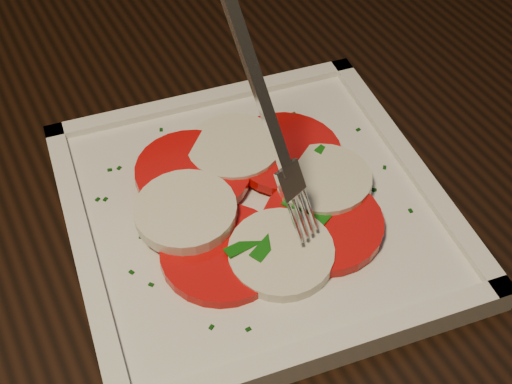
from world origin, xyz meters
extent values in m
plane|color=black|center=(0.00, 0.00, 0.00)|extent=(6.00, 6.00, 0.00)
cube|color=black|center=(-0.14, -0.27, 0.73)|extent=(1.23, 0.85, 0.04)
cylinder|color=black|center=(0.41, 0.04, 0.35)|extent=(0.06, 0.06, 0.71)
cube|color=black|center=(-0.22, 0.35, 0.45)|extent=(0.44, 0.44, 0.04)
cylinder|color=black|center=(-0.39, 0.16, 0.21)|extent=(0.04, 0.04, 0.41)
cylinder|color=black|center=(-0.03, 0.18, 0.21)|extent=(0.04, 0.04, 0.41)
cylinder|color=black|center=(-0.05, 0.54, 0.21)|extent=(0.04, 0.04, 0.41)
cube|color=silver|center=(-0.20, -0.30, 0.76)|extent=(0.31, 0.31, 0.01)
cylinder|color=red|center=(-0.24, -0.33, 0.77)|extent=(0.09, 0.09, 0.01)
cylinder|color=beige|center=(-0.21, -0.35, 0.77)|extent=(0.07, 0.07, 0.02)
cylinder|color=red|center=(-0.17, -0.34, 0.77)|extent=(0.09, 0.09, 0.01)
cylinder|color=beige|center=(-0.15, -0.31, 0.77)|extent=(0.07, 0.07, 0.01)
cylinder|color=red|center=(-0.15, -0.27, 0.77)|extent=(0.09, 0.09, 0.01)
cylinder|color=beige|center=(-0.19, -0.25, 0.78)|extent=(0.07, 0.07, 0.01)
cylinder|color=red|center=(-0.23, -0.26, 0.78)|extent=(0.09, 0.09, 0.01)
cylinder|color=beige|center=(-0.25, -0.29, 0.78)|extent=(0.07, 0.07, 0.01)
cube|color=#11590F|center=(-0.21, -0.34, 0.78)|extent=(0.04, 0.03, 0.00)
cube|color=#11590F|center=(-0.23, -0.24, 0.78)|extent=(0.02, 0.03, 0.00)
cube|color=#11590F|center=(-0.22, -0.34, 0.78)|extent=(0.04, 0.01, 0.00)
cube|color=#11590F|center=(-0.13, -0.30, 0.78)|extent=(0.02, 0.03, 0.01)
cube|color=#11590F|center=(-0.17, -0.33, 0.78)|extent=(0.02, 0.03, 0.00)
cube|color=#11590F|center=(-0.15, -0.33, 0.78)|extent=(0.02, 0.04, 0.00)
cube|color=#11590F|center=(-0.26, -0.30, 0.78)|extent=(0.03, 0.03, 0.00)
cube|color=#11590F|center=(-0.17, -0.33, 0.78)|extent=(0.03, 0.04, 0.00)
cube|color=#11590F|center=(-0.16, -0.27, 0.78)|extent=(0.03, 0.03, 0.00)
cube|color=#11590F|center=(-0.17, -0.25, 0.78)|extent=(0.04, 0.03, 0.00)
cube|color=#0A3509|center=(-0.29, -0.24, 0.77)|extent=(0.00, 0.00, 0.00)
cube|color=#0A3509|center=(-0.14, -0.37, 0.77)|extent=(0.00, 0.00, 0.00)
cube|color=#0A3509|center=(-0.08, -0.27, 0.77)|extent=(0.00, 0.00, 0.00)
cube|color=#0A3509|center=(-0.26, -0.24, 0.77)|extent=(0.00, 0.00, 0.00)
cube|color=#0A3509|center=(-0.30, -0.31, 0.77)|extent=(0.00, 0.00, 0.00)
cube|color=#0A3509|center=(-0.09, -0.32, 0.77)|extent=(0.00, 0.00, 0.00)
cube|color=#0A3509|center=(-0.22, -0.38, 0.77)|extent=(0.00, 0.00, 0.00)
cube|color=#0A3509|center=(-0.30, -0.24, 0.77)|extent=(0.00, 0.00, 0.00)
cube|color=#0A3509|center=(-0.10, -0.36, 0.77)|extent=(0.00, 0.00, 0.00)
cube|color=#0A3509|center=(-0.26, -0.23, 0.77)|extent=(0.00, 0.00, 0.00)
cube|color=#0A3509|center=(-0.30, -0.33, 0.77)|extent=(0.00, 0.00, 0.00)
cube|color=#0A3509|center=(-0.17, -0.21, 0.77)|extent=(0.00, 0.00, 0.00)
cube|color=#0A3509|center=(-0.28, -0.38, 0.77)|extent=(0.00, 0.00, 0.00)
cube|color=#0A3509|center=(-0.11, -0.33, 0.77)|extent=(0.00, 0.00, 0.00)
cube|color=#0A3509|center=(-0.22, -0.19, 0.77)|extent=(0.00, 0.00, 0.00)
cube|color=#0A3509|center=(-0.28, -0.29, 0.77)|extent=(0.00, 0.00, 0.00)
cube|color=#0A3509|center=(-0.26, -0.39, 0.77)|extent=(0.00, 0.00, 0.00)
cube|color=#0A3509|center=(-0.28, -0.21, 0.77)|extent=(0.00, 0.00, 0.00)
cube|color=#0A3509|center=(-0.27, -0.21, 0.77)|extent=(0.00, 0.00, 0.00)
cube|color=#0A3509|center=(-0.12, -0.23, 0.77)|extent=(0.00, 0.00, 0.00)
camera|label=1|loc=(-0.37, -0.61, 1.16)|focal=50.00mm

